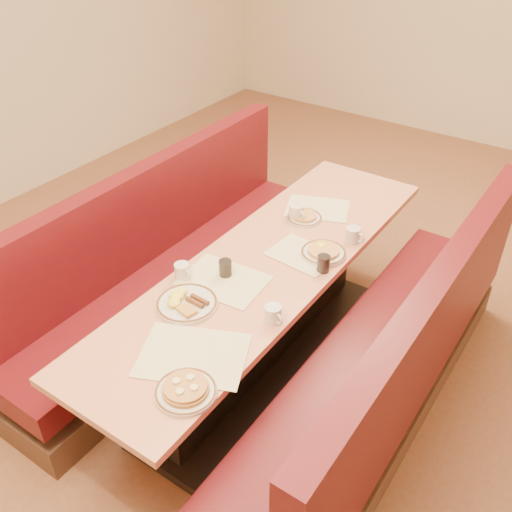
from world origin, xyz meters
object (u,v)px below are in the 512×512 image
Objects in this scene: eggs_plate at (186,302)px; coffee_mug_b at (183,271)px; diner_table at (267,315)px; coffee_mug_a at (273,314)px; pancake_plate at (186,390)px; coffee_mug_c at (353,235)px; coffee_mug_d at (297,212)px; booth_left at (170,273)px; booth_right at (387,371)px; soda_tumbler_near at (225,268)px; soda_tumbler_mid at (323,264)px.

coffee_mug_b is (-0.15, 0.16, 0.03)m from eggs_plate.
diner_table is 0.63m from coffee_mug_a.
pancake_plate is 2.30× the size of coffee_mug_a.
pancake_plate is at bearing -73.98° from coffee_mug_a.
coffee_mug_a is 0.95× the size of coffee_mug_c.
eggs_plate is 1.03m from coffee_mug_c.
coffee_mug_b is at bearing 131.37° from pancake_plate.
diner_table is 0.63m from coffee_mug_d.
eggs_plate is 2.71× the size of coffee_mug_b.
booth_left is 1.41m from pancake_plate.
coffee_mug_d reaches higher than eggs_plate.
booth_left is 8.43× the size of eggs_plate.
booth_right reaches higher than coffee_mug_a.
diner_table is 20.50× the size of coffee_mug_d.
coffee_mug_a is 0.92m from coffee_mug_d.
coffee_mug_d is 1.33× the size of soda_tumbler_near.
coffee_mug_c reaches higher than eggs_plate.
coffee_mug_b is at bearing -118.51° from coffee_mug_c.
booth_right reaches higher than soda_tumbler_near.
diner_table is at bearing 76.77° from eggs_plate.
coffee_mug_b is at bearing -140.55° from soda_tumbler_mid.
soda_tumbler_mid is at bearing 39.21° from soda_tumbler_near.
booth_right reaches higher than coffee_mug_d.
coffee_mug_a is (0.28, -0.38, 0.42)m from diner_table.
coffee_mug_c is at bearing 22.73° from booth_left.
coffee_mug_d is at bearing 89.33° from coffee_mug_b.
coffee_mug_b is (0.46, -0.37, 0.43)m from booth_left.
booth_right is 20.50× the size of coffee_mug_d.
coffee_mug_b reaches higher than eggs_plate.
booth_right is 0.76m from coffee_mug_c.
soda_tumbler_mid is (0.40, 0.62, 0.03)m from eggs_plate.
booth_left is at bearing 180.00° from booth_right.
soda_tumbler_near reaches higher than diner_table.
coffee_mug_b is (-1.01, -0.37, 0.43)m from booth_right.
coffee_mug_c is (0.28, 0.43, 0.42)m from diner_table.
booth_left is 1.46m from booth_right.
soda_tumbler_near is (-0.34, 0.72, 0.03)m from pancake_plate.
booth_left reaches higher than coffee_mug_d.
coffee_mug_c is (0.05, 1.37, 0.03)m from pancake_plate.
eggs_plate is (-0.12, -0.52, 0.39)m from diner_table.
coffee_mug_a is 0.81m from coffee_mug_c.
coffee_mug_c is at bearing 66.81° from eggs_plate.
coffee_mug_a reaches higher than pancake_plate.
soda_tumbler_mid is at bearing 18.37° from diner_table.
pancake_plate is at bearing -117.97° from booth_right.
eggs_plate reaches higher than diner_table.
pancake_plate is at bearing -44.35° from booth_left.
diner_table is at bearing 180.00° from booth_right.
pancake_plate is 2.18× the size of coffee_mug_c.
booth_right is 0.97m from soda_tumbler_near.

